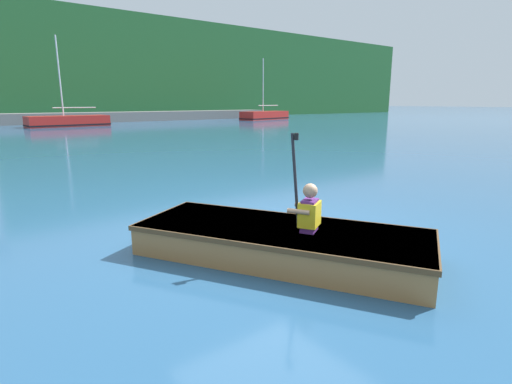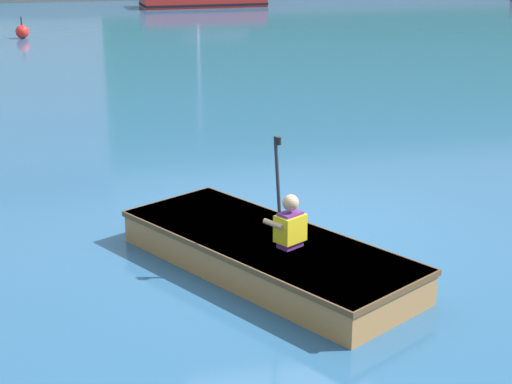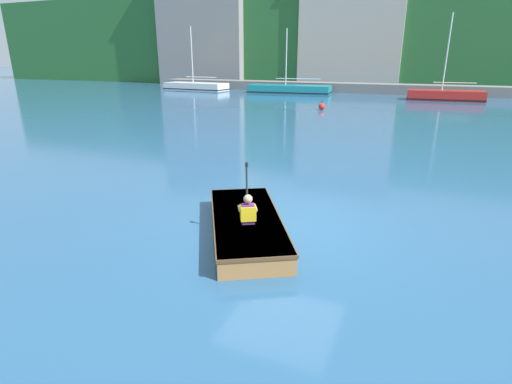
% 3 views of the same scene
% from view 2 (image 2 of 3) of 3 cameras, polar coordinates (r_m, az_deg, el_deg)
% --- Properties ---
extents(ground_plane, '(300.00, 300.00, 0.00)m').
position_cam_2_polar(ground_plane, '(9.30, 2.99, -3.51)').
color(ground_plane, '#28567F').
extents(rowboat_foreground, '(2.89, 3.69, 0.38)m').
position_cam_2_polar(rowboat_foreground, '(8.44, 0.53, -4.26)').
color(rowboat_foreground, '#A3703D').
rests_on(rowboat_foreground, ground).
extents(person_paddler, '(0.44, 0.44, 1.14)m').
position_cam_2_polar(person_paddler, '(8.03, 2.45, -2.30)').
color(person_paddler, '#592672').
rests_on(person_paddler, rowboat_foreground).
extents(channel_buoy, '(0.44, 0.44, 0.72)m').
position_cam_2_polar(channel_buoy, '(27.86, -16.64, 11.11)').
color(channel_buoy, red).
rests_on(channel_buoy, ground).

